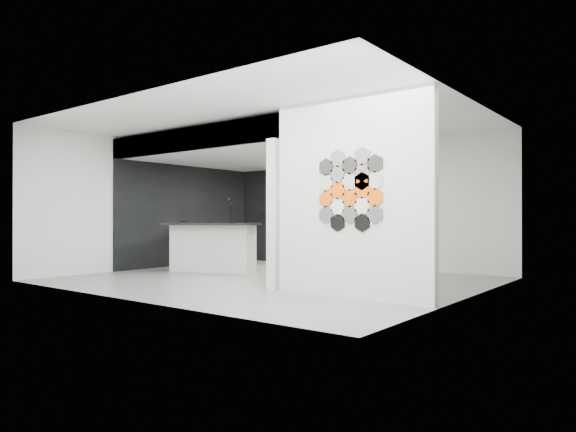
{
  "coord_description": "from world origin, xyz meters",
  "views": [
    {
      "loc": [
        5.9,
        -7.18,
        1.12
      ],
      "look_at": [
        0.1,
        0.3,
        1.15
      ],
      "focal_mm": 32.0,
      "sensor_mm": 36.0,
      "label": 1
    }
  ],
  "objects_px": {
    "kettle": "(339,205)",
    "bottle_dark": "(301,206)",
    "partition_panel": "(351,197)",
    "glass_vase": "(360,206)",
    "glass_bowl": "(360,206)",
    "stockpot": "(272,206)",
    "utensil_cup": "(280,208)",
    "wall_basin": "(188,229)",
    "kitchen_island": "(213,246)"
  },
  "relations": [
    {
      "from": "wall_basin",
      "to": "kitchen_island",
      "type": "xyz_separation_m",
      "value": [
        1.38,
        -0.51,
        -0.33
      ]
    },
    {
      "from": "bottle_dark",
      "to": "utensil_cup",
      "type": "height_order",
      "value": "bottle_dark"
    },
    {
      "from": "kettle",
      "to": "utensil_cup",
      "type": "distance_m",
      "value": 1.75
    },
    {
      "from": "bottle_dark",
      "to": "glass_vase",
      "type": "bearing_deg",
      "value": 0.0
    },
    {
      "from": "kettle",
      "to": "wall_basin",
      "type": "bearing_deg",
      "value": -126.57
    },
    {
      "from": "partition_panel",
      "to": "glass_vase",
      "type": "height_order",
      "value": "partition_panel"
    },
    {
      "from": "partition_panel",
      "to": "wall_basin",
      "type": "xyz_separation_m",
      "value": [
        -5.46,
        1.8,
        -0.55
      ]
    },
    {
      "from": "partition_panel",
      "to": "bottle_dark",
      "type": "distance_m",
      "value": 5.35
    },
    {
      "from": "kitchen_island",
      "to": "glass_vase",
      "type": "relative_size",
      "value": 16.05
    },
    {
      "from": "stockpot",
      "to": "glass_vase",
      "type": "relative_size",
      "value": 1.58
    },
    {
      "from": "glass_vase",
      "to": "kettle",
      "type": "bearing_deg",
      "value": 180.0
    },
    {
      "from": "stockpot",
      "to": "partition_panel",
      "type": "bearing_deg",
      "value": -39.84
    },
    {
      "from": "kitchen_island",
      "to": "bottle_dark",
      "type": "relative_size",
      "value": 12.9
    },
    {
      "from": "stockpot",
      "to": "kettle",
      "type": "bearing_deg",
      "value": 0.0
    },
    {
      "from": "stockpot",
      "to": "utensil_cup",
      "type": "bearing_deg",
      "value": 0.0
    },
    {
      "from": "wall_basin",
      "to": "kettle",
      "type": "relative_size",
      "value": 2.92
    },
    {
      "from": "partition_panel",
      "to": "stockpot",
      "type": "bearing_deg",
      "value": 140.16
    },
    {
      "from": "stockpot",
      "to": "utensil_cup",
      "type": "distance_m",
      "value": 0.26
    },
    {
      "from": "partition_panel",
      "to": "stockpot",
      "type": "distance_m",
      "value": 6.03
    },
    {
      "from": "partition_panel",
      "to": "utensil_cup",
      "type": "xyz_separation_m",
      "value": [
        -4.37,
        3.87,
        -0.03
      ]
    },
    {
      "from": "kettle",
      "to": "glass_vase",
      "type": "bearing_deg",
      "value": 17.49
    },
    {
      "from": "stockpot",
      "to": "glass_bowl",
      "type": "xyz_separation_m",
      "value": [
        2.56,
        0.0,
        -0.03
      ]
    },
    {
      "from": "kitchen_island",
      "to": "wall_basin",
      "type": "bearing_deg",
      "value": 137.08
    },
    {
      "from": "utensil_cup",
      "to": "kitchen_island",
      "type": "bearing_deg",
      "value": -83.75
    },
    {
      "from": "stockpot",
      "to": "kettle",
      "type": "relative_size",
      "value": 1.0
    },
    {
      "from": "stockpot",
      "to": "utensil_cup",
      "type": "relative_size",
      "value": 1.86
    },
    {
      "from": "partition_panel",
      "to": "glass_bowl",
      "type": "bearing_deg",
      "value": 118.23
    },
    {
      "from": "kitchen_island",
      "to": "bottle_dark",
      "type": "height_order",
      "value": "kitchen_island"
    },
    {
      "from": "wall_basin",
      "to": "glass_bowl",
      "type": "relative_size",
      "value": 4.13
    },
    {
      "from": "kettle",
      "to": "utensil_cup",
      "type": "xyz_separation_m",
      "value": [
        -1.75,
        0.0,
        -0.03
      ]
    },
    {
      "from": "glass_vase",
      "to": "bottle_dark",
      "type": "distance_m",
      "value": 1.63
    },
    {
      "from": "partition_panel",
      "to": "glass_bowl",
      "type": "xyz_separation_m",
      "value": [
        -2.08,
        3.87,
        -0.03
      ]
    },
    {
      "from": "stockpot",
      "to": "glass_bowl",
      "type": "bearing_deg",
      "value": 0.0
    },
    {
      "from": "wall_basin",
      "to": "kettle",
      "type": "bearing_deg",
      "value": 35.94
    },
    {
      "from": "partition_panel",
      "to": "glass_vase",
      "type": "relative_size",
      "value": 21.51
    },
    {
      "from": "kitchen_island",
      "to": "stockpot",
      "type": "height_order",
      "value": "kitchen_island"
    },
    {
      "from": "partition_panel",
      "to": "utensil_cup",
      "type": "relative_size",
      "value": 25.46
    },
    {
      "from": "utensil_cup",
      "to": "bottle_dark",
      "type": "bearing_deg",
      "value": 0.0
    },
    {
      "from": "kitchen_island",
      "to": "bottle_dark",
      "type": "bearing_deg",
      "value": 58.65
    },
    {
      "from": "kitchen_island",
      "to": "glass_vase",
      "type": "height_order",
      "value": "kitchen_island"
    },
    {
      "from": "kettle",
      "to": "bottle_dark",
      "type": "height_order",
      "value": "kettle"
    },
    {
      "from": "partition_panel",
      "to": "glass_vase",
      "type": "distance_m",
      "value": 4.39
    },
    {
      "from": "stockpot",
      "to": "kettle",
      "type": "xyz_separation_m",
      "value": [
        2.02,
        0.0,
        0.0
      ]
    },
    {
      "from": "kitchen_island",
      "to": "stockpot",
      "type": "relative_size",
      "value": 10.19
    },
    {
      "from": "kettle",
      "to": "utensil_cup",
      "type": "height_order",
      "value": "kettle"
    },
    {
      "from": "wall_basin",
      "to": "glass_bowl",
      "type": "height_order",
      "value": "glass_bowl"
    },
    {
      "from": "glass_vase",
      "to": "wall_basin",
      "type": "bearing_deg",
      "value": -148.65
    },
    {
      "from": "stockpot",
      "to": "glass_bowl",
      "type": "height_order",
      "value": "stockpot"
    },
    {
      "from": "kettle",
      "to": "bottle_dark",
      "type": "distance_m",
      "value": 1.08
    },
    {
      "from": "stockpot",
      "to": "kettle",
      "type": "distance_m",
      "value": 2.02
    }
  ]
}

